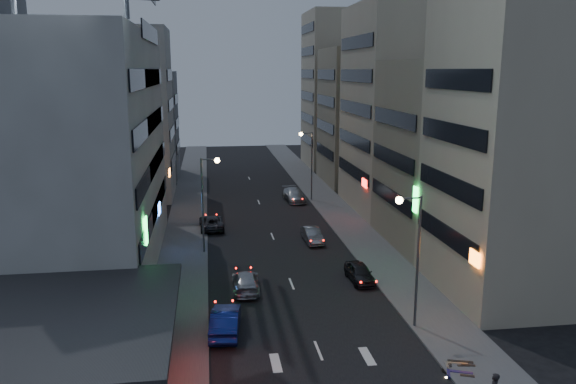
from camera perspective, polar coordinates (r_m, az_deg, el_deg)
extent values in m
cube|color=#4C4C4F|center=(56.04, -10.24, -3.56)|extent=(4.00, 120.00, 0.12)
cube|color=#4C4C4F|center=(57.65, 5.88, -2.98)|extent=(4.00, 120.00, 0.12)
cube|color=tan|center=(30.32, -23.96, -15.04)|extent=(8.00, 12.00, 3.60)
cube|color=black|center=(29.24, -22.37, -11.71)|extent=(11.00, 13.00, 0.25)
cube|color=black|center=(28.77, -14.13, -12.95)|extent=(0.12, 4.00, 0.90)
cube|color=#FF1E14|center=(28.76, -13.96, -12.94)|extent=(0.04, 3.70, 0.70)
cube|color=#B3B2AE|center=(45.76, -22.43, 3.60)|extent=(14.00, 24.00, 18.00)
cube|color=tan|center=(40.50, 22.72, 3.99)|extent=(10.00, 11.00, 20.00)
cube|color=gray|center=(51.08, 16.48, 3.71)|extent=(11.00, 12.00, 16.00)
cube|color=tan|center=(62.58, 11.28, 8.23)|extent=(10.00, 14.00, 22.00)
cube|color=#B3B2AE|center=(69.79, -16.37, 7.55)|extent=(11.00, 10.00, 20.00)
cube|color=gray|center=(82.91, -15.38, 6.55)|extent=(12.00, 10.00, 15.00)
cube|color=gray|center=(77.14, 7.87, 7.59)|extent=(11.00, 12.00, 18.00)
cube|color=tan|center=(90.61, 5.78, 10.23)|extent=(12.00, 12.00, 24.00)
cylinder|color=#595B60|center=(35.61, -26.13, 16.84)|extent=(0.30, 0.30, 1.50)
cylinder|color=#595B60|center=(34.36, -16.09, 17.79)|extent=(0.30, 0.30, 1.50)
cylinder|color=#595B60|center=(34.08, 13.04, -6.98)|extent=(0.16, 0.16, 8.00)
cylinder|color=#595B60|center=(32.77, 12.23, -0.62)|extent=(1.40, 0.10, 0.10)
sphere|color=#FFD88C|center=(32.59, 11.23, -0.82)|extent=(0.44, 0.44, 0.44)
cylinder|color=#595B60|center=(47.23, -8.67, -1.39)|extent=(0.16, 0.16, 8.00)
cylinder|color=#595B60|center=(46.46, -7.96, 3.31)|extent=(1.40, 0.10, 0.10)
sphere|color=#FFD88C|center=(46.49, -7.22, 3.21)|extent=(0.44, 0.44, 0.44)
cylinder|color=#595B60|center=(65.96, 2.43, 2.63)|extent=(0.16, 0.16, 8.00)
cylinder|color=#595B60|center=(65.30, 1.85, 6.00)|extent=(1.40, 0.10, 0.10)
sphere|color=#FFD88C|center=(65.21, 1.33, 5.90)|extent=(0.44, 0.44, 0.44)
imported|color=black|center=(41.82, 7.29, -8.13)|extent=(1.71, 3.95, 1.33)
imported|color=gray|center=(50.60, 2.47, -4.40)|extent=(1.56, 4.05, 1.32)
imported|color=#29292E|center=(55.11, -7.79, -3.09)|extent=(2.44, 4.89, 1.33)
imported|color=#9CA0A4|center=(66.14, 0.63, -0.31)|extent=(2.50, 5.27, 1.48)
imported|color=navy|center=(34.03, -6.37, -12.86)|extent=(2.08, 4.77, 1.53)
imported|color=#A8AAB0|center=(39.93, -4.32, -9.07)|extent=(2.01, 4.61, 1.32)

